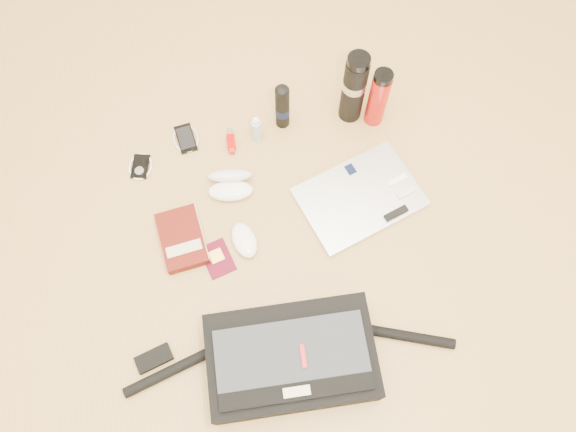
{
  "coord_description": "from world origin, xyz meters",
  "views": [
    {
      "loc": [
        -0.08,
        -0.54,
        1.66
      ],
      "look_at": [
        0.03,
        0.11,
        0.06
      ],
      "focal_mm": 35.0,
      "sensor_mm": 36.0,
      "label": 1
    }
  ],
  "objects_px": {
    "messenger_bag": "(290,358)",
    "thermos_black": "(354,88)",
    "laptop": "(360,198)",
    "thermos_red": "(378,98)",
    "book": "(183,239)"
  },
  "relations": [
    {
      "from": "messenger_bag",
      "to": "thermos_black",
      "type": "bearing_deg",
      "value": 68.01
    },
    {
      "from": "messenger_bag",
      "to": "laptop",
      "type": "bearing_deg",
      "value": 58.07
    },
    {
      "from": "thermos_black",
      "to": "thermos_red",
      "type": "bearing_deg",
      "value": -23.67
    },
    {
      "from": "laptop",
      "to": "thermos_black",
      "type": "distance_m",
      "value": 0.35
    },
    {
      "from": "thermos_red",
      "to": "laptop",
      "type": "bearing_deg",
      "value": -110.8
    },
    {
      "from": "thermos_black",
      "to": "thermos_red",
      "type": "distance_m",
      "value": 0.09
    },
    {
      "from": "messenger_bag",
      "to": "thermos_red",
      "type": "relative_size",
      "value": 3.89
    },
    {
      "from": "book",
      "to": "thermos_black",
      "type": "relative_size",
      "value": 0.72
    },
    {
      "from": "messenger_bag",
      "to": "book",
      "type": "bearing_deg",
      "value": 123.87
    },
    {
      "from": "thermos_red",
      "to": "thermos_black",
      "type": "bearing_deg",
      "value": 156.33
    },
    {
      "from": "messenger_bag",
      "to": "thermos_black",
      "type": "height_order",
      "value": "thermos_black"
    },
    {
      "from": "book",
      "to": "thermos_black",
      "type": "xyz_separation_m",
      "value": [
        0.61,
        0.37,
        0.13
      ]
    },
    {
      "from": "laptop",
      "to": "book",
      "type": "xyz_separation_m",
      "value": [
        -0.58,
        -0.05,
        0.0
      ]
    },
    {
      "from": "laptop",
      "to": "book",
      "type": "height_order",
      "value": "same"
    },
    {
      "from": "messenger_bag",
      "to": "thermos_black",
      "type": "distance_m",
      "value": 0.87
    }
  ]
}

